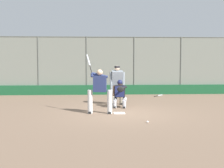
{
  "coord_description": "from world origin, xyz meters",
  "views": [
    {
      "loc": [
        0.96,
        11.8,
        2.05
      ],
      "look_at": [
        0.22,
        -1.0,
        1.05
      ],
      "focal_mm": 50.0,
      "sensor_mm": 36.0,
      "label": 1
    }
  ],
  "objects_px": {
    "batter_at_plate": "(100,90)",
    "umpire_home": "(117,84)",
    "catcher_behind_plate": "(120,93)",
    "spare_bat_near_backstop": "(159,95)",
    "baseball_loose": "(147,122)"
  },
  "relations": [
    {
      "from": "catcher_behind_plate",
      "to": "umpire_home",
      "type": "distance_m",
      "value": 0.9
    },
    {
      "from": "baseball_loose",
      "to": "catcher_behind_plate",
      "type": "bearing_deg",
      "value": -79.29
    },
    {
      "from": "catcher_behind_plate",
      "to": "baseball_loose",
      "type": "distance_m",
      "value": 3.44
    },
    {
      "from": "batter_at_plate",
      "to": "catcher_behind_plate",
      "type": "xyz_separation_m",
      "value": [
        -0.89,
        -1.44,
        -0.3
      ]
    },
    {
      "from": "spare_bat_near_backstop",
      "to": "baseball_loose",
      "type": "distance_m",
      "value": 7.67
    },
    {
      "from": "batter_at_plate",
      "to": "baseball_loose",
      "type": "relative_size",
      "value": 30.4
    },
    {
      "from": "umpire_home",
      "to": "spare_bat_near_backstop",
      "type": "xyz_separation_m",
      "value": [
        -2.64,
        -3.24,
        -0.92
      ]
    },
    {
      "from": "spare_bat_near_backstop",
      "to": "batter_at_plate",
      "type": "bearing_deg",
      "value": -171.81
    },
    {
      "from": "catcher_behind_plate",
      "to": "spare_bat_near_backstop",
      "type": "xyz_separation_m",
      "value": [
        -2.58,
        -4.08,
        -0.58
      ]
    },
    {
      "from": "umpire_home",
      "to": "spare_bat_near_backstop",
      "type": "relative_size",
      "value": 2.46
    },
    {
      "from": "catcher_behind_plate",
      "to": "baseball_loose",
      "type": "relative_size",
      "value": 16.08
    },
    {
      "from": "batter_at_plate",
      "to": "umpire_home",
      "type": "relative_size",
      "value": 1.27
    },
    {
      "from": "catcher_behind_plate",
      "to": "spare_bat_near_backstop",
      "type": "height_order",
      "value": "catcher_behind_plate"
    },
    {
      "from": "batter_at_plate",
      "to": "spare_bat_near_backstop",
      "type": "relative_size",
      "value": 3.11
    },
    {
      "from": "catcher_behind_plate",
      "to": "umpire_home",
      "type": "xyz_separation_m",
      "value": [
        0.05,
        -0.83,
        0.34
      ]
    }
  ]
}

